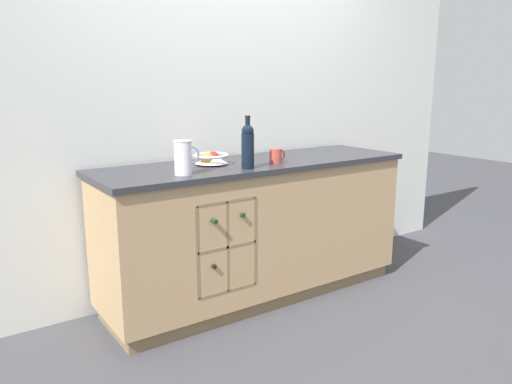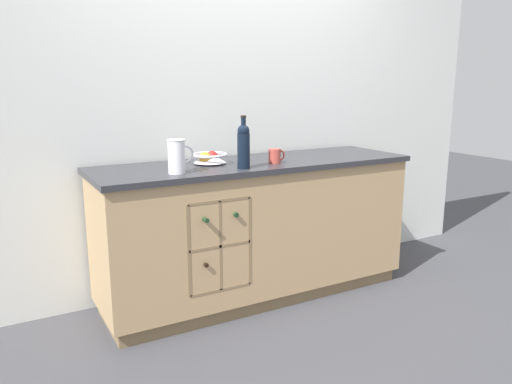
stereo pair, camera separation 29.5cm
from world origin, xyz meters
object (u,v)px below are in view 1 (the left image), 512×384
Objects in this scene: fruit_bowl at (211,158)px; standing_wine_bottle at (248,145)px; white_pitcher at (184,157)px; ceramic_mug at (276,156)px.

standing_wine_bottle is (0.11, -0.24, 0.10)m from fruit_bowl.
white_pitcher reaches higher than ceramic_mug.
fruit_bowl is 1.92× the size of ceramic_mug.
standing_wine_bottle is at bearing -4.89° from white_pitcher.
white_pitcher is at bearing -144.28° from fruit_bowl.
standing_wine_bottle is (0.40, -0.03, 0.04)m from white_pitcher.
fruit_bowl is at bearing 35.72° from white_pitcher.
ceramic_mug is at bearing 15.50° from standing_wine_bottle.
standing_wine_bottle reaches higher than fruit_bowl.
standing_wine_bottle is (-0.26, -0.07, 0.09)m from ceramic_mug.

